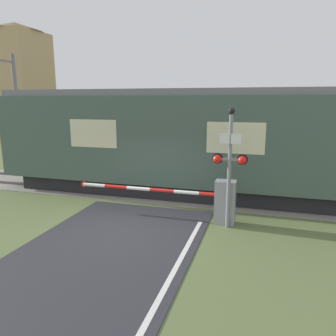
% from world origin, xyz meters
% --- Properties ---
extents(ground_plane, '(80.00, 80.00, 0.00)m').
position_xyz_m(ground_plane, '(0.00, 0.00, 0.00)').
color(ground_plane, '#5B6B3D').
extents(track_bed, '(36.00, 3.20, 0.13)m').
position_xyz_m(track_bed, '(0.00, 3.85, 0.02)').
color(track_bed, gray).
rests_on(track_bed, ground_plane).
extents(train, '(18.70, 2.75, 4.03)m').
position_xyz_m(train, '(2.71, 3.85, 2.06)').
color(train, black).
rests_on(train, ground_plane).
extents(crossing_barrier, '(5.13, 0.44, 1.32)m').
position_xyz_m(crossing_barrier, '(2.25, 1.17, 0.69)').
color(crossing_barrier, gray).
rests_on(crossing_barrier, ground_plane).
extents(signal_post, '(0.99, 0.26, 3.44)m').
position_xyz_m(signal_post, '(2.71, 0.86, 1.96)').
color(signal_post, gray).
rests_on(signal_post, ground_plane).
extents(catenary_pole, '(0.20, 1.90, 5.92)m').
position_xyz_m(catenary_pole, '(-8.85, 6.10, 3.11)').
color(catenary_pole, slate).
rests_on(catenary_pole, ground_plane).
extents(distant_building, '(5.01, 5.01, 10.36)m').
position_xyz_m(distant_building, '(-18.16, 17.50, 5.26)').
color(distant_building, tan).
rests_on(distant_building, ground_plane).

